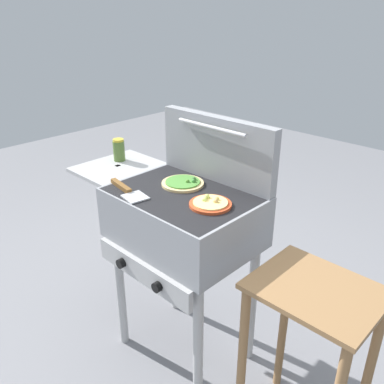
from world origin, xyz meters
name	(u,v)px	position (x,y,z in m)	size (l,w,h in m)	color
ground_plane	(185,347)	(0.00, 0.00, 0.00)	(8.00, 8.00, 0.00)	gray
grill	(181,221)	(-0.01, 0.00, 0.76)	(0.96, 0.53, 0.90)	gray
grill_lid_open	(217,149)	(0.00, 0.21, 1.05)	(0.63, 0.08, 0.30)	gray
pizza_cheese	(210,203)	(0.17, -0.01, 0.91)	(0.17, 0.17, 0.03)	#C64723
pizza_veggie	(183,183)	(-0.07, 0.06, 0.91)	(0.19, 0.19, 0.03)	#E0C17F
sauce_jar	(119,150)	(-0.54, 0.06, 0.96)	(0.06, 0.06, 0.12)	#4C6B2D
spatula	(127,190)	(-0.19, -0.17, 0.91)	(0.27, 0.11, 0.02)	#B7BABF
prep_table	(310,334)	(0.66, 0.00, 0.53)	(0.44, 0.36, 0.74)	olive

